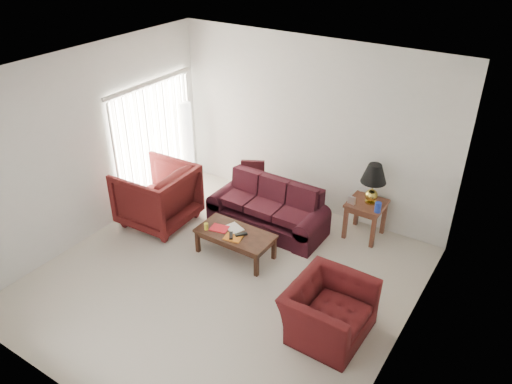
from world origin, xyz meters
TOP-DOWN VIEW (x-y plane):
  - floor at (0.00, 0.00)m, footprint 5.00×5.00m
  - blinds at (-2.42, 1.30)m, footprint 0.10×2.00m
  - sofa at (-0.18, 1.48)m, footprint 2.01×1.00m
  - throw_pillow at (-0.81, 1.98)m, footprint 0.45×0.37m
  - end_table at (1.25, 2.15)m, footprint 0.61×0.61m
  - table_lamp at (1.30, 2.18)m, footprint 0.51×0.51m
  - clock at (1.06, 1.98)m, footprint 0.13×0.07m
  - blue_canister at (1.50, 1.97)m, footprint 0.11×0.11m
  - picture_frame at (1.11, 2.36)m, footprint 0.19×0.22m
  - floor_lamp at (-2.32, 2.03)m, footprint 0.30×0.30m
  - armchair_left at (-1.83, 0.64)m, footprint 1.18×1.15m
  - armchair_right at (1.70, -0.11)m, footprint 0.95×1.08m
  - coffee_table at (-0.19, 0.57)m, footprint 1.31×0.93m
  - magazine_red at (-0.46, 0.52)m, footprint 0.31×0.25m
  - magazine_white at (-0.27, 0.65)m, footprint 0.32×0.29m
  - magazine_orange at (-0.14, 0.44)m, footprint 0.29×0.24m
  - remote_a at (-0.18, 0.44)m, footprint 0.15×0.18m
  - remote_b at (-0.07, 0.55)m, footprint 0.16×0.18m
  - yellow_glass at (-0.61, 0.40)m, footprint 0.07×0.07m

SIDE VIEW (x-z plane):
  - floor at x=0.00m, z-range 0.00..0.00m
  - coffee_table at x=-0.19m, z-range 0.00..0.41m
  - end_table at x=1.25m, z-range 0.00..0.63m
  - armchair_right at x=1.70m, z-range 0.00..0.69m
  - sofa at x=-0.18m, z-range 0.00..0.80m
  - magazine_orange at x=-0.14m, z-range 0.41..0.43m
  - magazine_white at x=-0.27m, z-range 0.41..0.43m
  - magazine_red at x=-0.46m, z-range 0.41..0.43m
  - remote_a at x=-0.18m, z-range 0.43..0.45m
  - remote_b at x=-0.07m, z-range 0.43..0.45m
  - yellow_glass at x=-0.61m, z-range 0.41..0.52m
  - armchair_left at x=-1.83m, z-range 0.00..1.03m
  - throw_pillow at x=-0.81m, z-range 0.44..0.87m
  - clock at x=1.06m, z-range 0.63..0.75m
  - blue_canister at x=1.50m, z-range 0.63..0.79m
  - picture_frame at x=1.11m, z-range 0.69..0.74m
  - floor_lamp at x=-2.32m, z-range 0.00..1.64m
  - table_lamp at x=1.30m, z-range 0.63..1.30m
  - blinds at x=-2.42m, z-range 0.00..2.16m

